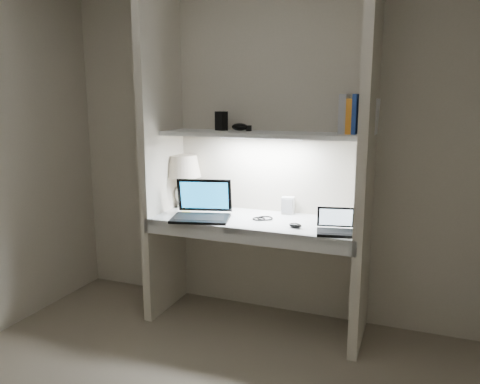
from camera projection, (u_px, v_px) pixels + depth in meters
The scene contains 17 objects.
back_wall at pixel (268, 146), 3.41m from camera, with size 3.20×0.01×2.50m, color beige.
alcove_panel_left at pixel (162, 146), 3.41m from camera, with size 0.06×0.55×2.50m, color beige.
alcove_panel_right at pixel (367, 155), 2.90m from camera, with size 0.06×0.55×2.50m, color beige.
desk at pixel (255, 222), 3.25m from camera, with size 1.40×0.55×0.04m, color white.
desk_apron at pixel (242, 236), 3.02m from camera, with size 1.46×0.03×0.10m, color silver.
shelf at pixel (261, 134), 3.22m from camera, with size 1.40×0.36×0.03m, color silver.
strip_light at pixel (261, 137), 3.23m from camera, with size 0.60×0.04×0.01m, color white.
table_lamp at pixel (183, 172), 3.56m from camera, with size 0.27×0.27×0.40m.
laptop_main at pixel (202, 209), 3.28m from camera, with size 0.46×0.43×0.26m.
laptop_netbook at pixel (336, 227), 2.91m from camera, with size 0.27×0.25×0.15m.
speaker at pixel (288, 205), 3.38m from camera, with size 0.09×0.06×0.13m, color silver.
mouse at pixel (295, 225), 3.02m from camera, with size 0.09×0.05×0.03m, color black.
cable_coil at pixel (265, 218), 3.24m from camera, with size 0.11×0.11×0.01m, color black.
sticky_note at pixel (185, 212), 3.44m from camera, with size 0.06×0.06×0.00m, color yellow.
book_row at pixel (359, 115), 3.03m from camera, with size 0.24×0.17×0.26m.
shelf_box at pixel (221, 121), 3.38m from camera, with size 0.08×0.06×0.14m, color black.
shelf_gadget at pixel (240, 127), 3.33m from camera, with size 0.13×0.09×0.05m, color black.
Camera 1 is at (1.04, -1.75, 1.58)m, focal length 35.00 mm.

